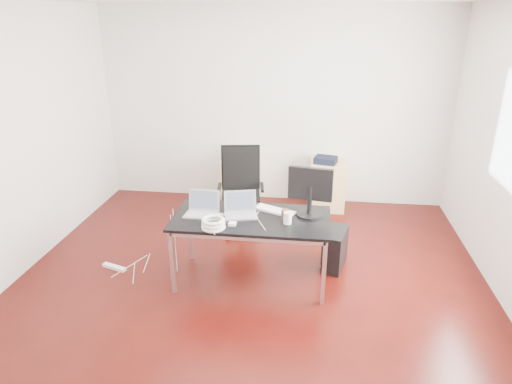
# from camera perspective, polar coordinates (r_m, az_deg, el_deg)

# --- Properties ---
(room_shell) EXTENTS (5.00, 5.00, 5.00)m
(room_shell) POSITION_cam_1_polar(r_m,az_deg,el_deg) (4.27, -0.47, 4.22)
(room_shell) COLOR #330805
(room_shell) RESTS_ON ground
(desk) EXTENTS (1.60, 0.80, 0.73)m
(desk) POSITION_cam_1_polar(r_m,az_deg,el_deg) (4.67, -0.58, -3.78)
(desk) COLOR black
(desk) RESTS_ON ground
(office_chair) EXTENTS (0.54, 0.56, 1.08)m
(office_chair) POSITION_cam_1_polar(r_m,az_deg,el_deg) (5.84, -1.92, 0.75)
(office_chair) COLOR black
(office_chair) RESTS_ON ground
(filing_cabinet_left) EXTENTS (0.50, 0.50, 0.70)m
(filing_cabinet_left) POSITION_cam_1_polar(r_m,az_deg,el_deg) (6.76, -1.99, 1.41)
(filing_cabinet_left) COLOR tan
(filing_cabinet_left) RESTS_ON ground
(filing_cabinet_right) EXTENTS (0.50, 0.50, 0.70)m
(filing_cabinet_right) POSITION_cam_1_polar(r_m,az_deg,el_deg) (6.69, 8.90, 0.91)
(filing_cabinet_right) COLOR tan
(filing_cabinet_right) RESTS_ON ground
(pc_tower) EXTENTS (0.30, 0.49, 0.44)m
(pc_tower) POSITION_cam_1_polar(r_m,az_deg,el_deg) (5.19, 9.86, -7.01)
(pc_tower) COLOR black
(pc_tower) RESTS_ON ground
(wastebasket) EXTENTS (0.29, 0.29, 0.28)m
(wastebasket) POSITION_cam_1_polar(r_m,az_deg,el_deg) (6.68, -0.74, -0.77)
(wastebasket) COLOR black
(wastebasket) RESTS_ON ground
(power_strip) EXTENTS (0.30, 0.15, 0.04)m
(power_strip) POSITION_cam_1_polar(r_m,az_deg,el_deg) (5.41, -17.30, -8.97)
(power_strip) COLOR white
(power_strip) RESTS_ON ground
(laptop_left) EXTENTS (0.35, 0.27, 0.23)m
(laptop_left) POSITION_cam_1_polar(r_m,az_deg,el_deg) (4.74, -6.75, -2.10)
(laptop_left) COLOR silver
(laptop_left) RESTS_ON desk
(laptop_right) EXTENTS (0.38, 0.33, 0.23)m
(laptop_right) POSITION_cam_1_polar(r_m,az_deg,el_deg) (4.68, -1.95, -2.25)
(laptop_right) COLOR silver
(laptop_right) RESTS_ON desk
(monitor) EXTENTS (0.45, 0.26, 0.51)m
(monitor) POSITION_cam_1_polar(r_m,az_deg,el_deg) (4.63, 6.79, 0.36)
(monitor) COLOR black
(monitor) RESTS_ON desk
(keyboard) EXTENTS (0.46, 0.31, 0.02)m
(keyboard) POSITION_cam_1_polar(r_m,az_deg,el_deg) (4.78, 2.34, -2.31)
(keyboard) COLOR white
(keyboard) RESTS_ON desk
(cup_white) EXTENTS (0.08, 0.08, 0.12)m
(cup_white) POSITION_cam_1_polar(r_m,az_deg,el_deg) (4.50, 3.96, -3.25)
(cup_white) COLOR white
(cup_white) RESTS_ON desk
(cup_brown) EXTENTS (0.08, 0.08, 0.10)m
(cup_brown) POSITION_cam_1_polar(r_m,az_deg,el_deg) (4.61, 3.64, -2.78)
(cup_brown) COLOR brown
(cup_brown) RESTS_ON desk
(cable_coil) EXTENTS (0.24, 0.24, 0.11)m
(cable_coil) POSITION_cam_1_polar(r_m,az_deg,el_deg) (4.41, -5.36, -3.95)
(cable_coil) COLOR white
(cable_coil) RESTS_ON desk
(power_adapter) EXTENTS (0.07, 0.07, 0.03)m
(power_adapter) POSITION_cam_1_polar(r_m,az_deg,el_deg) (4.48, -2.97, -4.00)
(power_adapter) COLOR white
(power_adapter) RESTS_ON desk
(speaker) EXTENTS (0.10, 0.09, 0.18)m
(speaker) POSITION_cam_1_polar(r_m,az_deg,el_deg) (6.65, -2.46, 5.03)
(speaker) COLOR #9E9E9E
(speaker) RESTS_ON filing_cabinet_left
(navy_garment) EXTENTS (0.35, 0.31, 0.09)m
(navy_garment) POSITION_cam_1_polar(r_m,az_deg,el_deg) (6.49, 8.70, 3.98)
(navy_garment) COLOR black
(navy_garment) RESTS_ON filing_cabinet_right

